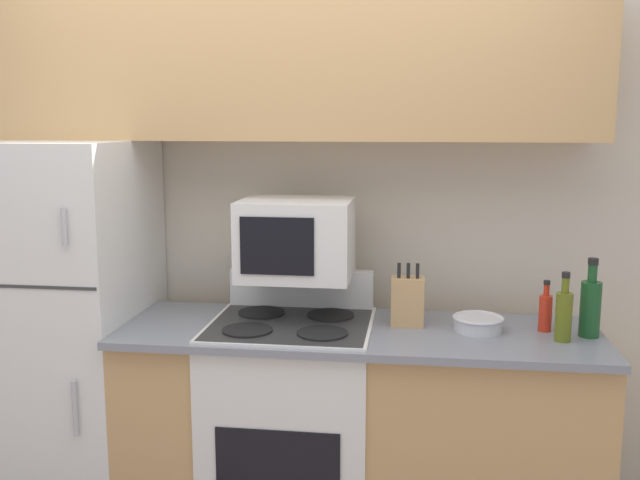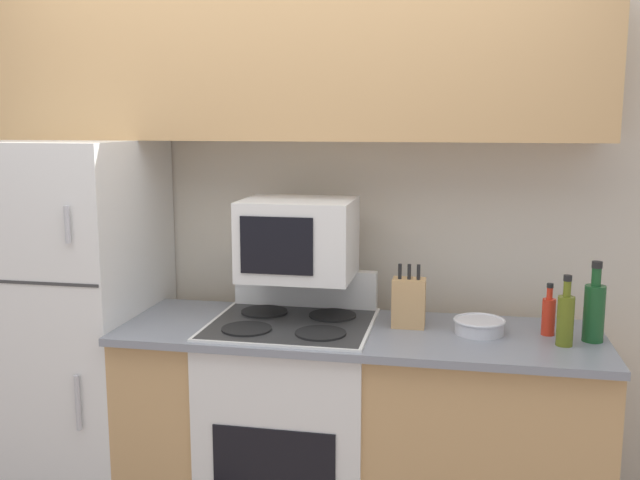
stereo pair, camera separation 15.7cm
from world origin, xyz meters
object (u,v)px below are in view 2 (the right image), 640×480
at_px(microwave, 298,238).
at_px(bowl, 479,326).
at_px(refrigerator, 77,331).
at_px(stove, 292,430).
at_px(bottle_hot_sauce, 549,315).
at_px(bottle_wine_green, 594,310).
at_px(knife_block, 409,302).
at_px(bottle_olive_oil, 565,318).

distance_m(microwave, bowl, 0.79).
xyz_separation_m(refrigerator, stove, (0.98, -0.08, -0.34)).
bearing_deg(refrigerator, bowl, -1.67).
relative_size(bowl, bottle_hot_sauce, 0.99).
bearing_deg(stove, refrigerator, 175.54).
height_order(refrigerator, bottle_hot_sauce, refrigerator).
bearing_deg(bottle_wine_green, microwave, 175.56).
relative_size(knife_block, bottle_olive_oil, 0.97).
xyz_separation_m(knife_block, bowl, (0.27, -0.04, -0.07)).
relative_size(microwave, bowl, 2.26).
relative_size(bottle_wine_green, bottle_hot_sauce, 1.50).
height_order(stove, bottle_olive_oil, bottle_olive_oil).
relative_size(stove, bowl, 5.60).
bearing_deg(bowl, refrigerator, 178.33).
bearing_deg(knife_block, bottle_olive_oil, -12.87).
relative_size(stove, knife_block, 4.36).
height_order(refrigerator, knife_block, refrigerator).
bearing_deg(stove, knife_block, 8.34).
bearing_deg(microwave, bowl, -5.60).
distance_m(refrigerator, bottle_hot_sauce, 1.98).
distance_m(bowl, bottle_olive_oil, 0.32).
bearing_deg(knife_block, microwave, 176.16).
bearing_deg(bottle_wine_green, stove, -179.51).
bearing_deg(bottle_olive_oil, refrigerator, 176.03).
bearing_deg(refrigerator, bottle_wine_green, -1.80).
distance_m(refrigerator, bowl, 1.72).
distance_m(bowl, bottle_wine_green, 0.42).
height_order(microwave, bowl, microwave).
relative_size(bowl, bottle_wine_green, 0.66).
height_order(stove, microwave, microwave).
xyz_separation_m(bottle_olive_oil, bottle_hot_sauce, (-0.04, 0.12, -0.02)).
xyz_separation_m(microwave, bottle_wine_green, (1.13, -0.09, -0.22)).
xyz_separation_m(bowl, bottle_olive_oil, (0.30, -0.09, 0.07)).
relative_size(microwave, bottle_wine_green, 1.48).
distance_m(bottle_wine_green, bottle_olive_oil, 0.13).
xyz_separation_m(refrigerator, knife_block, (1.44, -0.01, 0.20)).
height_order(bottle_wine_green, bottle_olive_oil, bottle_wine_green).
relative_size(knife_block, bowl, 1.28).
height_order(bottle_wine_green, bottle_hot_sauce, bottle_wine_green).
relative_size(bowl, bottle_olive_oil, 0.76).
bearing_deg(bowl, stove, -177.91).
bearing_deg(microwave, stove, -95.01).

